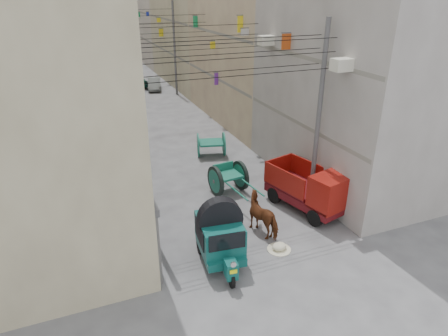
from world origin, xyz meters
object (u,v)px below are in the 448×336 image
second_cart (211,144)px  distant_car_grey (154,84)px  distant_car_green (134,81)px  auto_rickshaw (220,234)px  tonga_cart (228,178)px  mini_truck (314,192)px  distant_car_white (115,111)px  horse (264,215)px  feed_sack (279,246)px

second_cart → distant_car_grey: size_ratio=0.57×
distant_car_green → auto_rickshaw: bearing=67.9°
auto_rickshaw → tonga_cart: auto_rickshaw is taller
mini_truck → distant_car_white: mini_truck is taller
second_cart → distant_car_white: bearing=128.6°
tonga_cart → distant_car_green: 23.84m
horse → mini_truck: bearing=173.8°
feed_sack → distant_car_white: (-3.34, 18.94, 0.44)m
tonga_cart → distant_car_grey: (1.48, 22.06, -0.21)m
tonga_cart → second_cart: tonga_cart is taller
distant_car_green → distant_car_white: bearing=54.2°
distant_car_white → distant_car_green: bearing=-119.5°
horse → distant_car_grey: 25.80m
tonga_cart → mini_truck: size_ratio=0.83×
second_cart → distant_car_green: (-0.92, 19.31, -0.20)m
tonga_cart → horse: 3.69m
second_cart → horse: bearing=-80.6°
auto_rickshaw → distant_car_white: auto_rickshaw is taller
auto_rickshaw → distant_car_grey: 27.14m
auto_rickshaw → distant_car_grey: (3.77, 26.87, -0.59)m
distant_car_white → horse: bearing=89.4°
distant_car_white → distant_car_grey: (4.82, 8.13, -0.03)m
feed_sack → distant_car_white: 19.24m
auto_rickshaw → tonga_cart: bearing=70.7°
distant_car_white → distant_car_grey: bearing=-132.1°
auto_rickshaw → mini_truck: mini_truck is taller
feed_sack → tonga_cart: bearing=90.0°
feed_sack → horse: size_ratio=0.31×
distant_car_white → feed_sack: bearing=88.6°
mini_truck → distant_car_grey: size_ratio=1.21×
second_cart → horse: (-0.78, -8.22, 0.03)m
auto_rickshaw → horse: size_ratio=1.54×
mini_truck → horse: bearing=177.2°
mini_truck → distant_car_green: size_ratio=1.08×
auto_rickshaw → mini_truck: 5.22m
feed_sack → distant_car_green: bearing=90.2°
distant_car_green → horse: bearing=72.6°
feed_sack → horse: (0.03, 1.31, 0.63)m
second_cart → horse: 8.26m
second_cart → distant_car_grey: bearing=102.6°
feed_sack → horse: horse is taller
horse → distant_car_green: size_ratio=0.49×
auto_rickshaw → distant_car_grey: size_ratio=0.85×
auto_rickshaw → horse: (2.33, 1.11, -0.36)m
feed_sack → distant_car_grey: distant_car_grey is taller
auto_rickshaw → distant_car_white: 18.78m
auto_rickshaw → distant_car_grey: auto_rickshaw is taller
second_cart → distant_car_green: 19.34m
tonga_cart → auto_rickshaw: bearing=-121.9°
second_cart → auto_rickshaw: bearing=-93.5°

